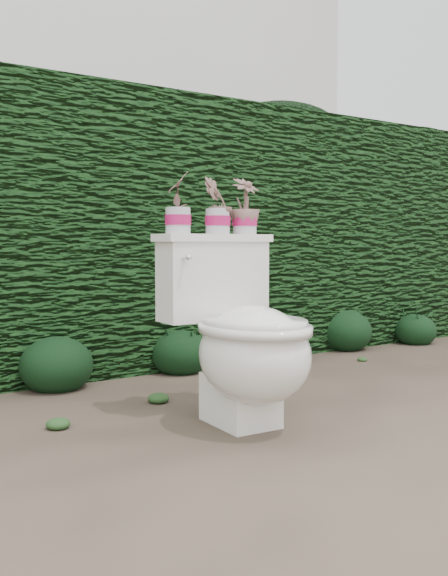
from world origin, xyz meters
TOP-DOWN VIEW (x-y plane):
  - ground at (0.00, 0.00)m, footprint 60.00×60.00m
  - hedge at (0.00, 1.60)m, footprint 8.00×1.00m
  - toilet at (0.02, 0.00)m, footprint 0.51×0.70m
  - potted_plant_left at (-0.14, 0.25)m, footprint 0.14×0.15m
  - potted_plant_center at (0.05, 0.24)m, footprint 0.14×0.12m
  - potted_plant_right at (0.19, 0.23)m, footprint 0.15×0.15m
  - liriope_clump_3 at (-0.39, 1.06)m, footprint 0.37×0.37m
  - liriope_clump_4 at (0.34, 1.07)m, footprint 0.34×0.34m
  - liriope_clump_5 at (1.02, 1.04)m, footprint 0.39×0.39m
  - liriope_clump_6 at (1.69, 1.13)m, footprint 0.38×0.38m
  - liriope_clump_7 at (2.31, 1.02)m, footprint 0.31×0.31m

SIDE VIEW (x-z plane):
  - ground at x=0.00m, z-range 0.00..0.00m
  - liriope_clump_7 at x=2.31m, z-range 0.00..0.24m
  - liriope_clump_4 at x=0.34m, z-range 0.00..0.27m
  - liriope_clump_3 at x=-0.39m, z-range 0.00..0.30m
  - liriope_clump_6 at x=1.69m, z-range 0.00..0.31m
  - liriope_clump_5 at x=1.02m, z-range 0.00..0.31m
  - toilet at x=0.02m, z-range -0.03..0.74m
  - hedge at x=0.00m, z-range 0.00..1.60m
  - potted_plant_center at x=0.05m, z-range 0.78..1.01m
  - potted_plant_right at x=0.19m, z-range 0.78..1.01m
  - potted_plant_left at x=-0.14m, z-range 0.78..1.02m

